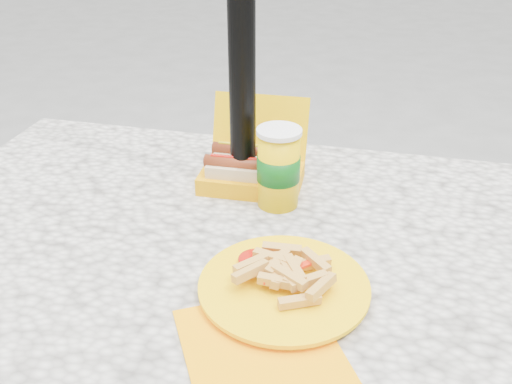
% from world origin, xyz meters
% --- Properties ---
extents(picnic_table, '(1.20, 0.80, 0.75)m').
position_xyz_m(picnic_table, '(0.00, 0.00, 0.64)').
color(picnic_table, beige).
rests_on(picnic_table, ground).
extents(umbrella_pole, '(0.05, 0.05, 2.20)m').
position_xyz_m(umbrella_pole, '(0.00, 0.16, 1.10)').
color(umbrella_pole, black).
rests_on(umbrella_pole, ground).
extents(hotdog_box, '(0.20, 0.18, 0.16)m').
position_xyz_m(hotdog_box, '(0.01, 0.18, 0.79)').
color(hotdog_box, '#FFC100').
rests_on(hotdog_box, picnic_table).
extents(fries_plate, '(0.28, 0.39, 0.05)m').
position_xyz_m(fries_plate, '(0.14, -0.15, 0.76)').
color(fries_plate, '#FF9C00').
rests_on(fries_plate, picnic_table).
extents(soda_cup, '(0.08, 0.08, 0.16)m').
position_xyz_m(soda_cup, '(0.08, 0.11, 0.83)').
color(soda_cup, '#FFC700').
rests_on(soda_cup, picnic_table).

